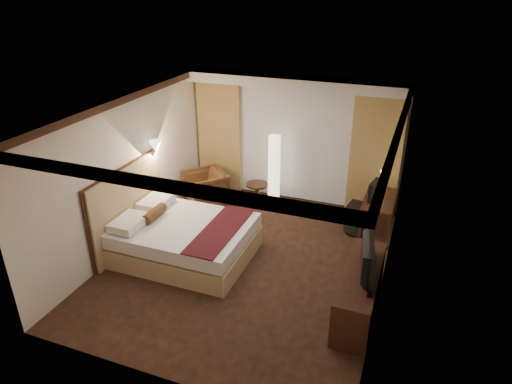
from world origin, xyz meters
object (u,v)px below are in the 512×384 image
at_px(desk, 377,216).
at_px(side_table, 257,195).
at_px(armchair, 206,187).
at_px(office_chair, 360,206).
at_px(floor_lamp, 274,171).
at_px(dresser, 360,291).
at_px(bed, 186,239).
at_px(television, 362,251).

bearing_deg(desk, side_table, 173.51).
height_order(armchair, office_chair, office_chair).
distance_m(side_table, floor_lamp, 0.64).
xyz_separation_m(desk, dresser, (0.05, -2.37, -0.03)).
bearing_deg(office_chair, dresser, -70.56).
relative_size(bed, armchair, 2.66).
relative_size(armchair, side_table, 1.62).
relative_size(side_table, dresser, 0.29).
distance_m(armchair, side_table, 1.11).
xyz_separation_m(bed, office_chair, (2.69, 1.91, 0.24)).
bearing_deg(side_table, floor_lamp, 23.26).
distance_m(side_table, office_chair, 2.25).
xyz_separation_m(bed, floor_lamp, (0.81, 2.39, 0.47)).
bearing_deg(television, desk, -8.67).
bearing_deg(desk, office_chair, -171.54).
relative_size(bed, side_table, 4.30).
relative_size(bed, dresser, 1.24).
bearing_deg(armchair, desk, 42.16).
bearing_deg(dresser, floor_lamp, 129.00).
xyz_separation_m(side_table, floor_lamp, (0.32, 0.14, 0.53)).
bearing_deg(desk, armchair, -179.21).
bearing_deg(desk, dresser, -88.79).
bearing_deg(bed, side_table, 77.90).
distance_m(side_table, dresser, 3.72).
bearing_deg(dresser, office_chair, 99.43).
height_order(armchair, floor_lamp, floor_lamp).
distance_m(armchair, dresser, 4.32).
xyz_separation_m(armchair, side_table, (1.05, 0.34, -0.16)).
relative_size(desk, television, 0.96).
distance_m(desk, office_chair, 0.39).
distance_m(bed, armchair, 2.00).
bearing_deg(office_chair, desk, 18.47).
bearing_deg(floor_lamp, desk, -10.93).
relative_size(bed, floor_lamp, 1.41).
xyz_separation_m(floor_lamp, desk, (2.22, -0.43, -0.42)).
bearing_deg(side_table, armchair, -162.05).
bearing_deg(television, dresser, -99.15).
height_order(desk, dresser, desk).
bearing_deg(armchair, office_chair, 41.37).
relative_size(bed, desk, 1.97).
bearing_deg(bed, television, -7.69).
relative_size(floor_lamp, desk, 1.40).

